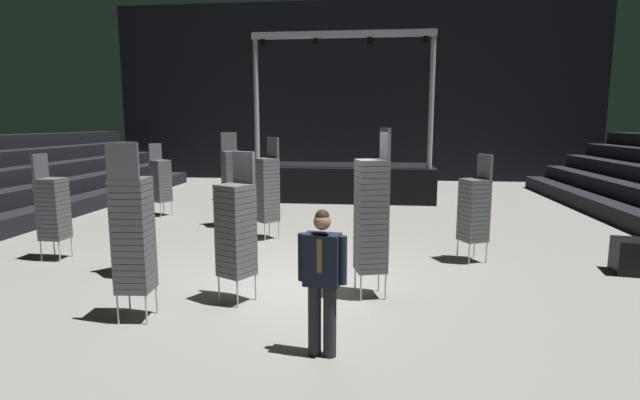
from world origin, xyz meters
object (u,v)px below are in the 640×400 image
object	(u,v)px
chair_stack_aisle_right	(267,189)
man_with_tie	(322,275)
chair_stack_rear_right	(372,214)
chair_stack_rear_centre	(161,180)
chair_stack_rear_left	(232,180)
chair_stack_mid_left	(127,226)
chair_stack_mid_centre	(236,228)
chair_stack_front_right	(53,207)
chair_stack_aisle_left	(474,209)
chair_stack_mid_right	(133,233)
stage_riser	(344,179)

from	to	relation	value
chair_stack_aisle_right	man_with_tie	bearing A→B (deg)	152.01
chair_stack_rear_right	chair_stack_rear_centre	xyz separation A→B (m)	(-6.02, 5.96, -0.25)
chair_stack_rear_left	chair_stack_rear_right	bearing A→B (deg)	92.70
chair_stack_mid_left	chair_stack_mid_centre	bearing A→B (deg)	106.48
chair_stack_front_right	chair_stack_rear_left	xyz separation A→B (m)	(2.56, 3.32, 0.17)
chair_stack_mid_centre	chair_stack_front_right	bearing A→B (deg)	5.47
chair_stack_rear_centre	chair_stack_aisle_right	size ratio (longest dim) A/B	0.89
chair_stack_rear_left	chair_stack_aisle_left	size ratio (longest dim) A/B	1.17
chair_stack_mid_right	chair_stack_mid_centre	size ratio (longest dim) A/B	1.08
chair_stack_aisle_left	chair_stack_front_right	bearing A→B (deg)	71.08
chair_stack_rear_centre	chair_stack_aisle_left	size ratio (longest dim) A/B	1.00
man_with_tie	chair_stack_rear_right	world-z (taller)	chair_stack_rear_right
chair_stack_mid_right	chair_stack_rear_right	bearing A→B (deg)	16.78
man_with_tie	chair_stack_mid_right	size ratio (longest dim) A/B	0.71
chair_stack_rear_left	chair_stack_aisle_right	distance (m)	1.63
chair_stack_rear_right	chair_stack_rear_centre	bearing A→B (deg)	30.10
chair_stack_aisle_right	chair_stack_front_right	bearing A→B (deg)	73.64
chair_stack_rear_right	chair_stack_aisle_right	xyz separation A→B (m)	(-2.40, 3.54, -0.13)
chair_stack_mid_left	chair_stack_aisle_right	world-z (taller)	chair_stack_aisle_right
chair_stack_mid_left	chair_stack_aisle_left	size ratio (longest dim) A/B	0.83
man_with_tie	chair_stack_aisle_left	xyz separation A→B (m)	(2.45, 4.14, 0.07)
chair_stack_rear_left	chair_stack_aisle_left	world-z (taller)	chair_stack_rear_left
chair_stack_rear_left	chair_stack_aisle_right	size ratio (longest dim) A/B	1.04
stage_riser	chair_stack_mid_centre	distance (m)	10.21
chair_stack_rear_left	chair_stack_front_right	bearing A→B (deg)	18.04
chair_stack_front_right	chair_stack_mid_right	bearing A→B (deg)	49.20
chair_stack_front_right	chair_stack_aisle_right	distance (m)	4.30
chair_stack_front_right	chair_stack_mid_right	size ratio (longest dim) A/B	0.86
chair_stack_rear_right	chair_stack_rear_left	bearing A→B (deg)	21.85
chair_stack_mid_left	chair_stack_mid_centre	size ratio (longest dim) A/B	0.77
stage_riser	chair_stack_front_right	size ratio (longest dim) A/B	2.98
chair_stack_rear_centre	chair_stack_aisle_right	xyz separation A→B (m)	(3.62, -2.42, 0.13)
chair_stack_front_right	man_with_tie	bearing A→B (deg)	59.25
stage_riser	man_with_tie	world-z (taller)	stage_riser
chair_stack_rear_centre	chair_stack_front_right	bearing A→B (deg)	28.61
chair_stack_aisle_left	chair_stack_aisle_right	world-z (taller)	chair_stack_aisle_right
stage_riser	chair_stack_rear_right	world-z (taller)	stage_riser
chair_stack_rear_right	chair_stack_aisle_left	distance (m)	2.89
stage_riser	man_with_tie	size ratio (longest dim) A/B	3.60
man_with_tie	chair_stack_mid_centre	bearing A→B (deg)	-37.72
chair_stack_front_right	chair_stack_mid_left	bearing A→B (deg)	68.52
chair_stack_front_right	chair_stack_mid_left	xyz separation A→B (m)	(1.90, -0.77, -0.17)
chair_stack_rear_centre	chair_stack_mid_right	bearing A→B (deg)	51.66
stage_riser	chair_stack_aisle_left	size ratio (longest dim) A/B	2.98
chair_stack_rear_left	chair_stack_rear_right	size ratio (longest dim) A/B	0.93
chair_stack_mid_centre	chair_stack_mid_right	bearing A→B (deg)	63.87
chair_stack_front_right	chair_stack_mid_centre	bearing A→B (deg)	66.86
man_with_tie	chair_stack_aisle_right	bearing A→B (deg)	-61.52
stage_riser	chair_stack_mid_right	world-z (taller)	stage_riser
chair_stack_rear_right	man_with_tie	bearing A→B (deg)	150.11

